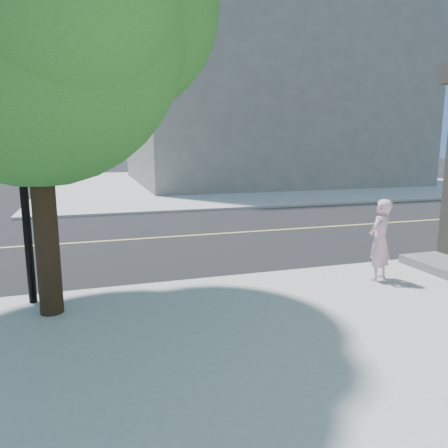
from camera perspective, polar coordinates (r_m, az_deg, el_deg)
name	(u,v)px	position (r m, az deg, el deg)	size (l,w,h in m)	color
road_ew	(23,247)	(12.83, -25.29, -2.74)	(140.00, 9.00, 0.01)	black
sidewalk_ne	(255,181)	(31.74, 4.20, 5.73)	(29.00, 25.00, 0.12)	#A4A4A4
filler_ne	(260,83)	(32.57, 4.90, 18.29)	(18.00, 16.00, 14.00)	slate
man_on_phone	(380,240)	(8.81, 20.11, -2.02)	(0.58, 0.38, 1.59)	#E5AAC1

